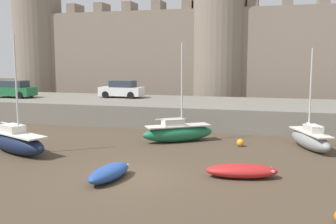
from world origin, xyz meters
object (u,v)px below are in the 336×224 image
at_px(sailboat_foreground_left, 17,142).
at_px(rowboat_foreground_centre, 242,170).
at_px(sailboat_near_channel_right, 310,139).
at_px(mooring_buoy_near_channel, 240,143).
at_px(car_quay_centre_east, 122,89).
at_px(car_quay_east, 14,89).
at_px(rowboat_foreground_right, 109,172).
at_px(sailboat_midflat_left, 178,132).

bearing_deg(sailboat_foreground_left, rowboat_foreground_centre, -5.56).
bearing_deg(sailboat_near_channel_right, sailboat_foreground_left, -160.92).
height_order(rowboat_foreground_centre, mooring_buoy_near_channel, rowboat_foreground_centre).
height_order(sailboat_near_channel_right, mooring_buoy_near_channel, sailboat_near_channel_right).
bearing_deg(sailboat_near_channel_right, car_quay_centre_east, 147.92).
distance_m(mooring_buoy_near_channel, car_quay_east, 23.47).
relative_size(rowboat_foreground_right, sailboat_midflat_left, 0.47).
bearing_deg(rowboat_foreground_centre, rowboat_foreground_right, -160.64).
xyz_separation_m(rowboat_foreground_right, sailboat_near_channel_right, (9.09, 8.85, 0.28)).
relative_size(sailboat_foreground_left, car_quay_centre_east, 1.63).
relative_size(rowboat_foreground_centre, car_quay_east, 0.83).
xyz_separation_m(sailboat_foreground_left, car_quay_east, (-9.86, 13.10, 1.83)).
bearing_deg(sailboat_midflat_left, rowboat_foreground_centre, -55.56).
relative_size(sailboat_near_channel_right, car_quay_centre_east, 1.46).
bearing_deg(sailboat_midflat_left, mooring_buoy_near_channel, -4.56).
relative_size(sailboat_foreground_left, rowboat_foreground_right, 2.23).
distance_m(sailboat_foreground_left, sailboat_midflat_left, 9.85).
xyz_separation_m(sailboat_midflat_left, car_quay_east, (-17.94, 7.47, 1.88)).
bearing_deg(sailboat_midflat_left, car_quay_east, 157.40).
bearing_deg(sailboat_midflat_left, sailboat_near_channel_right, -0.08).
distance_m(sailboat_foreground_left, mooring_buoy_near_channel, 13.27).
bearing_deg(car_quay_centre_east, sailboat_midflat_left, -51.61).
xyz_separation_m(rowboat_foreground_right, car_quay_east, (-17.02, 16.33, 2.16)).
xyz_separation_m(rowboat_foreground_centre, mooring_buoy_near_channel, (-0.64, 6.55, -0.10)).
bearing_deg(mooring_buoy_near_channel, sailboat_midflat_left, 175.44).
bearing_deg(rowboat_foreground_right, car_quay_east, 136.18).
bearing_deg(car_quay_east, sailboat_near_channel_right, -15.99).
bearing_deg(car_quay_east, rowboat_foreground_right, -43.82).
bearing_deg(sailboat_near_channel_right, car_quay_east, 164.01).
bearing_deg(mooring_buoy_near_channel, rowboat_foreground_right, -120.35).
distance_m(rowboat_foreground_right, mooring_buoy_near_channel, 9.89).
distance_m(sailboat_foreground_left, sailboat_near_channel_right, 17.20).
height_order(sailboat_foreground_left, mooring_buoy_near_channel, sailboat_foreground_left).
bearing_deg(rowboat_foreground_centre, sailboat_near_channel_right, 63.35).
xyz_separation_m(sailboat_near_channel_right, car_quay_east, (-26.11, 7.48, 1.88)).
bearing_deg(sailboat_foreground_left, sailboat_midflat_left, 34.86).
bearing_deg(rowboat_foreground_centre, sailboat_midflat_left, 124.44).
relative_size(rowboat_foreground_right, car_quay_centre_east, 0.73).
xyz_separation_m(rowboat_foreground_centre, car_quay_centre_east, (-12.76, 17.03, 2.19)).
bearing_deg(mooring_buoy_near_channel, rowboat_foreground_centre, -84.38).
distance_m(mooring_buoy_near_channel, car_quay_centre_east, 16.18).
bearing_deg(sailboat_foreground_left, rowboat_foreground_right, -24.28).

